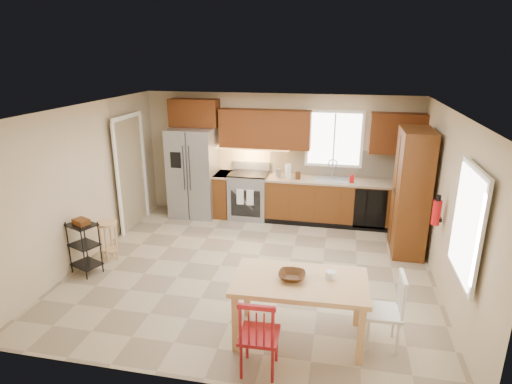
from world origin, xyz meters
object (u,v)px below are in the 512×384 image
object	(u,v)px
utility_cart	(85,248)
pantry	(411,192)
soap_bottle	(352,177)
refrigerator	(194,172)
chair_white	(383,310)
chair_red	(259,334)
bar_stool	(109,241)
fire_extinguisher	(436,213)
table_jar	(330,277)
dining_table	(299,309)
range_stove	(249,196)
table_bowl	(292,279)

from	to	relation	value
utility_cart	pantry	bearing A→B (deg)	43.72
soap_bottle	utility_cart	distance (m)	4.86
refrigerator	soap_bottle	xyz separation A→B (m)	(3.18, -0.02, 0.09)
soap_bottle	chair_white	size ratio (longest dim) A/B	0.21
refrigerator	soap_bottle	distance (m)	3.18
soap_bottle	chair_red	xyz separation A→B (m)	(-0.94, -4.29, -0.54)
refrigerator	pantry	bearing A→B (deg)	-12.62
bar_stool	utility_cart	world-z (taller)	utility_cart
fire_extinguisher	table_jar	xyz separation A→B (m)	(-1.40, -1.59, -0.31)
pantry	table_jar	world-z (taller)	pantry
dining_table	chair_red	size ratio (longest dim) A/B	1.70
pantry	utility_cart	world-z (taller)	pantry
utility_cart	table_jar	bearing A→B (deg)	11.04
table_jar	utility_cart	bearing A→B (deg)	167.59
range_stove	bar_stool	distance (m)	2.97
dining_table	fire_extinguisher	bearing A→B (deg)	42.18
chair_red	utility_cart	world-z (taller)	chair_red
table_jar	range_stove	bearing A→B (deg)	116.09
chair_red	bar_stool	xyz separation A→B (m)	(-2.91, 2.03, -0.12)
fire_extinguisher	bar_stool	size ratio (longest dim) A/B	0.54
fire_extinguisher	utility_cart	size ratio (longest dim) A/B	0.43
dining_table	chair_red	bearing A→B (deg)	-120.20
refrigerator	utility_cart	size ratio (longest dim) A/B	2.17
soap_bottle	bar_stool	distance (m)	4.52
dining_table	range_stove	bearing A→B (deg)	109.21
refrigerator	bar_stool	world-z (taller)	refrigerator
bar_stool	utility_cart	xyz separation A→B (m)	(-0.13, -0.46, 0.09)
range_stove	table_bowl	size ratio (longest dim) A/B	2.94
dining_table	bar_stool	xyz separation A→B (m)	(-3.26, 1.38, -0.04)
table_bowl	bar_stool	world-z (taller)	table_bowl
soap_bottle	dining_table	bearing A→B (deg)	-99.26
table_jar	chair_red	bearing A→B (deg)	-132.67
table_bowl	table_jar	size ratio (longest dim) A/B	2.39
refrigerator	range_stove	size ratio (longest dim) A/B	1.98
table_bowl	utility_cart	xyz separation A→B (m)	(-3.29, 0.92, -0.34)
dining_table	bar_stool	distance (m)	3.54
table_bowl	bar_stool	size ratio (longest dim) A/B	0.47
range_stove	dining_table	bearing A→B (deg)	-68.89
table_bowl	bar_stool	distance (m)	3.47
fire_extinguisher	dining_table	world-z (taller)	fire_extinguisher
utility_cart	table_bowl	bearing A→B (deg)	7.88
bar_stool	chair_white	bearing A→B (deg)	-38.71
table_bowl	chair_white	bearing A→B (deg)	2.73
soap_bottle	utility_cart	world-z (taller)	soap_bottle
utility_cart	chair_red	bearing A→B (deg)	-3.84
pantry	bar_stool	world-z (taller)	pantry
soap_bottle	chair_red	world-z (taller)	soap_bottle
range_stove	table_jar	bearing A→B (deg)	-63.91
pantry	chair_red	size ratio (longest dim) A/B	2.31
table_bowl	table_jar	distance (m)	0.45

